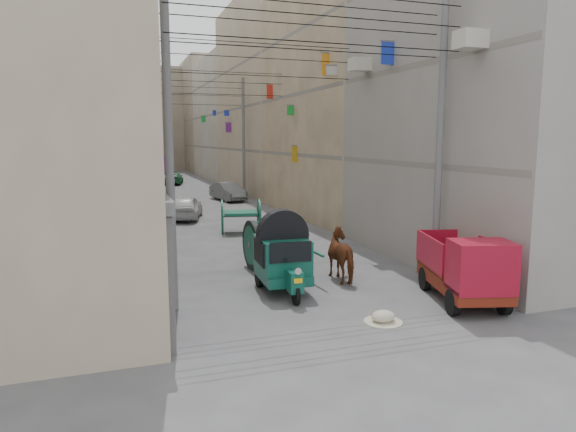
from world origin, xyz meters
name	(u,v)px	position (x,y,z in m)	size (l,w,h in m)	color
ground	(464,407)	(0.00, 0.00, 0.00)	(140.00, 140.00, 0.00)	#47474A
building_row_left	(62,104)	(-8.00, 34.13, 6.46)	(8.00, 62.00, 14.00)	tan
building_row_right	(278,108)	(8.00, 34.13, 6.46)	(8.00, 62.00, 14.00)	gray
end_cap_building	(148,120)	(0.00, 66.00, 6.50)	(22.00, 10.00, 13.00)	tan
shutters_left	(146,220)	(-3.92, 10.38, 1.49)	(0.18, 14.40, 2.88)	#49494E
signboards	(207,150)	(-0.01, 21.66, 3.43)	(8.22, 40.52, 5.67)	#1C38C6
ac_units	(412,19)	(3.65, 7.67, 7.43)	(0.70, 6.55, 3.35)	beige
utility_poles	(225,139)	(0.00, 17.00, 4.00)	(7.40, 22.20, 8.00)	slate
overhead_cables	(237,68)	(0.00, 14.40, 6.77)	(7.40, 22.52, 1.12)	black
auto_rickshaw	(283,255)	(-0.72, 6.53, 0.98)	(1.43, 2.39, 1.66)	black
tonga_cart	(274,242)	(-0.18, 9.02, 0.80)	(1.67, 3.45, 1.53)	black
mini_truck	(468,272)	(3.10, 3.94, 0.83)	(2.15, 3.32, 1.72)	black
second_cart	(241,215)	(0.25, 15.22, 0.78)	(1.88, 1.73, 1.46)	#12523C
feed_sack	(383,316)	(0.64, 3.59, 0.13)	(0.53, 0.42, 0.27)	beige
horse	(345,255)	(1.29, 7.00, 0.73)	(0.78, 1.72, 1.45)	brown
distant_car_white	(186,207)	(-1.45, 19.90, 0.61)	(1.45, 3.59, 1.22)	silver
distant_car_grey	(228,192)	(2.23, 26.88, 0.59)	(1.25, 3.59, 1.18)	#4D5150
distant_car_green	(174,178)	(0.27, 40.46, 0.53)	(1.50, 3.68, 1.07)	#226438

